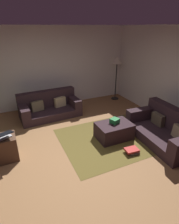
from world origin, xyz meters
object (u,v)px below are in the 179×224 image
(tv_remote, at_px, (112,124))
(corner_lamp, at_px, (117,63))
(gift_box, at_px, (115,121))
(ottoman, at_px, (114,131))
(side_table, at_px, (4,148))
(laptop, at_px, (2,136))
(book_stack, at_px, (132,151))
(couch_left, at_px, (49,107))
(couch_right, at_px, (166,130))

(tv_remote, height_order, corner_lamp, corner_lamp)
(gift_box, xyz_separation_m, corner_lamp, (1.48, 2.33, 0.89))
(ottoman, distance_m, tv_remote, 0.22)
(side_table, xyz_separation_m, laptop, (0.02, -0.05, 0.32))
(side_table, height_order, laptop, laptop)
(book_stack, bearing_deg, couch_left, 114.14)
(couch_left, bearing_deg, couch_right, 127.96)
(laptop, bearing_deg, side_table, 110.86)
(couch_left, height_order, corner_lamp, corner_lamp)
(side_table, relative_size, book_stack, 1.71)
(tv_remote, relative_size, side_table, 0.30)
(side_table, height_order, corner_lamp, corner_lamp)
(couch_left, relative_size, tv_remote, 11.47)
(corner_lamp, bearing_deg, book_stack, -115.33)
(ottoman, relative_size, corner_lamp, 0.54)
(ottoman, xyz_separation_m, laptop, (-2.48, 0.20, 0.39))
(couch_right, xyz_separation_m, laptop, (-3.57, 0.80, 0.30))
(couch_right, distance_m, book_stack, 1.07)
(side_table, bearing_deg, couch_right, -13.41)
(couch_right, height_order, laptop, couch_right)
(couch_right, distance_m, ottoman, 1.24)
(book_stack, xyz_separation_m, corner_lamp, (1.45, 3.07, 1.29))
(side_table, bearing_deg, laptop, -69.14)
(ottoman, height_order, gift_box, gift_box)
(ottoman, bearing_deg, corner_lamp, 57.55)
(ottoman, xyz_separation_m, gift_box, (0.02, 0.03, 0.26))
(side_table, bearing_deg, corner_lamp, 27.70)
(gift_box, height_order, tv_remote, gift_box)
(couch_left, bearing_deg, book_stack, 110.88)
(ottoman, bearing_deg, gift_box, 53.35)
(couch_left, height_order, ottoman, couch_left)
(ottoman, height_order, corner_lamp, corner_lamp)
(gift_box, relative_size, book_stack, 0.64)
(ottoman, height_order, side_table, side_table)
(couch_right, bearing_deg, side_table, 79.73)
(laptop, distance_m, book_stack, 2.74)
(tv_remote, distance_m, corner_lamp, 2.97)
(couch_left, distance_m, ottoman, 2.27)
(couch_left, xyz_separation_m, ottoman, (1.15, -1.95, -0.08))
(gift_box, relative_size, side_table, 0.38)
(couch_right, bearing_deg, ottoman, 64.23)
(couch_left, distance_m, tv_remote, 2.22)
(gift_box, bearing_deg, side_table, 174.91)
(couch_left, relative_size, couch_right, 1.00)
(couch_right, height_order, corner_lamp, corner_lamp)
(couch_left, xyz_separation_m, laptop, (-1.33, -1.75, 0.30))
(ottoman, height_order, laptop, laptop)
(side_table, bearing_deg, couch_left, 51.38)
(couch_left, xyz_separation_m, gift_box, (1.17, -1.92, 0.17))
(corner_lamp, bearing_deg, gift_box, -122.39)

